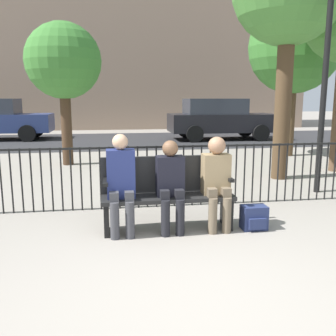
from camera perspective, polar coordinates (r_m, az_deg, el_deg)
name	(u,v)px	position (r m, az deg, el deg)	size (l,w,h in m)	color
ground_plane	(200,301)	(3.29, 4.93, -19.60)	(80.00, 80.00, 0.00)	gray
park_bench	(167,191)	(4.77, -0.15, -3.47)	(1.66, 0.45, 0.92)	black
seated_person_0	(121,180)	(4.56, -7.17, -1.77)	(0.34, 0.39, 1.23)	#3D3D42
seated_person_1	(171,181)	(4.62, 0.40, -2.06)	(0.34, 0.39, 1.15)	black
seated_person_2	(217,178)	(4.74, 7.44, -1.46)	(0.34, 0.39, 1.18)	brown
backpack	(254,218)	(4.93, 12.98, -7.39)	(0.32, 0.25, 0.31)	navy
fence_railing	(157,171)	(5.67, -1.75, -0.50)	(9.01, 0.03, 0.95)	black
tree_0	(63,62)	(9.64, -15.66, 15.27)	(1.81, 1.81, 3.43)	#422D1E
tree_1	(294,48)	(11.38, 18.72, 16.95)	(2.53, 2.53, 4.29)	#4C3823
lamp_post	(328,44)	(7.07, 23.14, 16.97)	(0.28, 0.28, 3.86)	black
street_surface	(128,140)	(14.87, -6.09, 4.23)	(24.00, 6.00, 0.01)	#2B2B2D
parked_car_1	(220,118)	(15.19, 7.89, 7.50)	(4.20, 1.94, 1.62)	black
building_facade	(119,0)	(23.41, -7.52, 24.07)	(20.00, 6.00, 14.22)	gray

